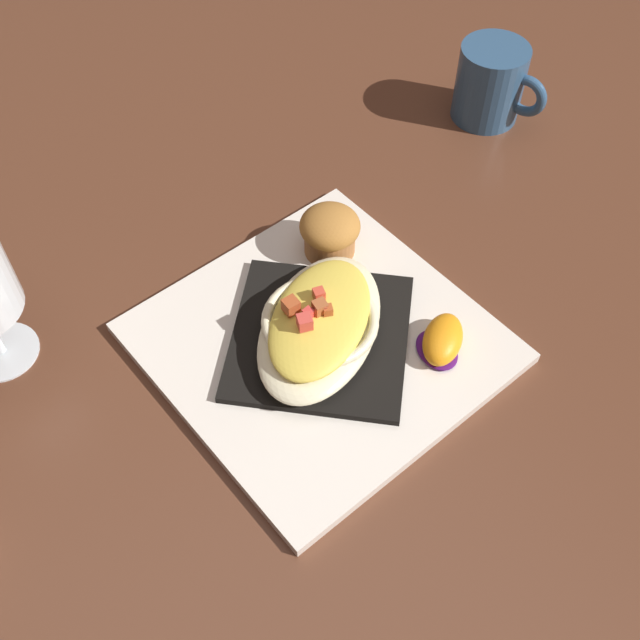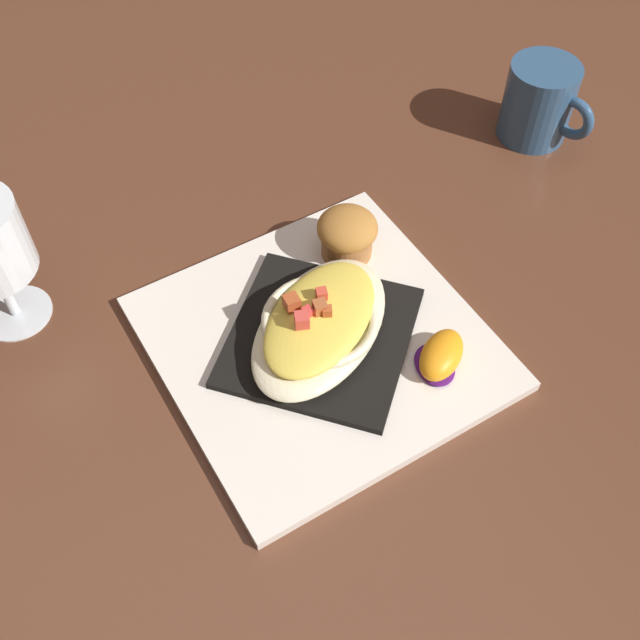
# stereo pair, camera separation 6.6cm
# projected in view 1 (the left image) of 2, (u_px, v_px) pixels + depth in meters

# --- Properties ---
(ground_plane) EXTENTS (2.60, 2.60, 0.00)m
(ground_plane) POSITION_uv_depth(u_px,v_px,m) (320.00, 346.00, 0.74)
(ground_plane) COLOR #573120
(square_plate) EXTENTS (0.34, 0.34, 0.01)m
(square_plate) POSITION_uv_depth(u_px,v_px,m) (320.00, 343.00, 0.73)
(square_plate) COLOR white
(square_plate) RESTS_ON ground_plane
(folded_napkin) EXTENTS (0.23, 0.23, 0.01)m
(folded_napkin) POSITION_uv_depth(u_px,v_px,m) (320.00, 337.00, 0.72)
(folded_napkin) COLOR black
(folded_napkin) RESTS_ON square_plate
(gratin_dish) EXTENTS (0.20, 0.20, 0.05)m
(gratin_dish) POSITION_uv_depth(u_px,v_px,m) (320.00, 323.00, 0.71)
(gratin_dish) COLOR beige
(gratin_dish) RESTS_ON folded_napkin
(muffin) EXTENTS (0.06, 0.06, 0.05)m
(muffin) POSITION_uv_depth(u_px,v_px,m) (330.00, 231.00, 0.77)
(muffin) COLOR #A66937
(muffin) RESTS_ON square_plate
(orange_garnish) EXTENTS (0.07, 0.07, 0.03)m
(orange_garnish) POSITION_uv_depth(u_px,v_px,m) (442.00, 341.00, 0.71)
(orange_garnish) COLOR #471362
(orange_garnish) RESTS_ON square_plate
(coffee_mug) EXTENTS (0.08, 0.11, 0.09)m
(coffee_mug) POSITION_uv_depth(u_px,v_px,m) (490.00, 87.00, 0.91)
(coffee_mug) COLOR #2E5073
(coffee_mug) RESTS_ON ground_plane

